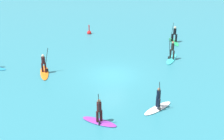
{
  "coord_description": "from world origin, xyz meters",
  "views": [
    {
      "loc": [
        -9.26,
        -23.51,
        12.15
      ],
      "look_at": [
        0.0,
        0.0,
        0.5
      ],
      "focal_mm": 52.04,
      "sensor_mm": 36.0,
      "label": 1
    }
  ],
  "objects_px": {
    "surfer_on_purple_board": "(99,117)",
    "marker_buoy": "(89,32)",
    "surfer_on_orange_board": "(44,69)",
    "surfer_on_teal_board": "(172,56)",
    "surfer_on_white_board": "(158,104)",
    "surfer_on_green_board": "(174,38)"
  },
  "relations": [
    {
      "from": "surfer_on_orange_board",
      "to": "marker_buoy",
      "type": "xyz_separation_m",
      "value": [
        6.99,
        8.93,
        -0.22
      ]
    },
    {
      "from": "surfer_on_purple_board",
      "to": "marker_buoy",
      "type": "xyz_separation_m",
      "value": [
        5.06,
        17.91,
        -0.26
      ]
    },
    {
      "from": "surfer_on_green_board",
      "to": "surfer_on_teal_board",
      "type": "height_order",
      "value": "surfer_on_green_board"
    },
    {
      "from": "surfer_on_white_board",
      "to": "surfer_on_teal_board",
      "type": "distance_m",
      "value": 9.36
    },
    {
      "from": "marker_buoy",
      "to": "surfer_on_green_board",
      "type": "bearing_deg",
      "value": -38.43
    },
    {
      "from": "surfer_on_teal_board",
      "to": "surfer_on_purple_board",
      "type": "bearing_deg",
      "value": -8.74
    },
    {
      "from": "marker_buoy",
      "to": "surfer_on_teal_board",
      "type": "bearing_deg",
      "value": -64.21
    },
    {
      "from": "surfer_on_teal_board",
      "to": "marker_buoy",
      "type": "relative_size",
      "value": 2.13
    },
    {
      "from": "surfer_on_white_board",
      "to": "surfer_on_orange_board",
      "type": "distance_m",
      "value": 10.93
    },
    {
      "from": "surfer_on_teal_board",
      "to": "marker_buoy",
      "type": "distance_m",
      "value": 11.48
    },
    {
      "from": "surfer_on_green_board",
      "to": "surfer_on_white_board",
      "type": "bearing_deg",
      "value": 158.06
    },
    {
      "from": "surfer_on_purple_board",
      "to": "surfer_on_orange_board",
      "type": "relative_size",
      "value": 0.75
    },
    {
      "from": "surfer_on_white_board",
      "to": "surfer_on_orange_board",
      "type": "bearing_deg",
      "value": -74.96
    },
    {
      "from": "surfer_on_white_board",
      "to": "surfer_on_teal_board",
      "type": "xyz_separation_m",
      "value": [
        5.63,
        7.48,
        0.02
      ]
    },
    {
      "from": "surfer_on_purple_board",
      "to": "surfer_on_green_board",
      "type": "height_order",
      "value": "surfer_on_purple_board"
    },
    {
      "from": "surfer_on_white_board",
      "to": "marker_buoy",
      "type": "distance_m",
      "value": 17.83
    },
    {
      "from": "surfer_on_white_board",
      "to": "surfer_on_orange_board",
      "type": "height_order",
      "value": "surfer_on_orange_board"
    },
    {
      "from": "surfer_on_orange_board",
      "to": "surfer_on_teal_board",
      "type": "relative_size",
      "value": 1.22
    },
    {
      "from": "surfer_on_orange_board",
      "to": "marker_buoy",
      "type": "bearing_deg",
      "value": -28.75
    },
    {
      "from": "surfer_on_orange_board",
      "to": "surfer_on_teal_board",
      "type": "height_order",
      "value": "surfer_on_orange_board"
    },
    {
      "from": "surfer_on_purple_board",
      "to": "surfer_on_orange_board",
      "type": "height_order",
      "value": "surfer_on_purple_board"
    },
    {
      "from": "surfer_on_white_board",
      "to": "surfer_on_green_board",
      "type": "relative_size",
      "value": 0.99
    }
  ]
}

